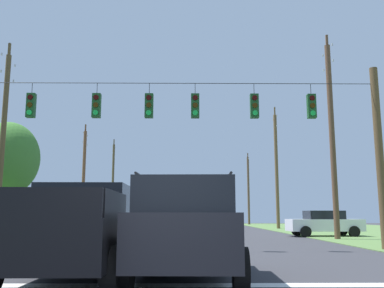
% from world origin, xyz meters
% --- Properties ---
extents(stop_bar_stripe, '(14.04, 0.45, 0.01)m').
position_xyz_m(stop_bar_stripe, '(0.00, 2.62, 0.00)').
color(stop_bar_stripe, white).
rests_on(stop_bar_stripe, ground).
extents(lane_dash_0, '(2.50, 0.15, 0.01)m').
position_xyz_m(lane_dash_0, '(0.00, 8.62, 0.00)').
color(lane_dash_0, white).
rests_on(lane_dash_0, ground).
extents(lane_dash_1, '(2.50, 0.15, 0.01)m').
position_xyz_m(lane_dash_1, '(0.00, 15.98, 0.00)').
color(lane_dash_1, white).
rests_on(lane_dash_1, ground).
extents(lane_dash_2, '(2.50, 0.15, 0.01)m').
position_xyz_m(lane_dash_2, '(0.00, 20.77, 0.00)').
color(lane_dash_2, white).
rests_on(lane_dash_2, ground).
extents(lane_dash_3, '(2.50, 0.15, 0.01)m').
position_xyz_m(lane_dash_3, '(0.00, 28.67, 0.00)').
color(lane_dash_3, white).
rests_on(lane_dash_3, ground).
extents(lane_dash_4, '(2.50, 0.15, 0.01)m').
position_xyz_m(lane_dash_4, '(0.00, 37.26, 0.00)').
color(lane_dash_4, white).
rests_on(lane_dash_4, ground).
extents(overhead_signal_span, '(16.39, 0.31, 7.02)m').
position_xyz_m(overhead_signal_span, '(-0.05, 10.45, 4.05)').
color(overhead_signal_span, brown).
rests_on(overhead_signal_span, ground).
extents(pickup_truck, '(2.32, 5.42, 1.95)m').
position_xyz_m(pickup_truck, '(-1.65, 3.50, 0.97)').
color(pickup_truck, black).
rests_on(pickup_truck, ground).
extents(suv_black, '(2.35, 4.87, 2.05)m').
position_xyz_m(suv_black, '(0.58, 3.40, 1.06)').
color(suv_black, black).
rests_on(suv_black, ground).
extents(distant_car_crossing_white, '(4.35, 2.12, 1.52)m').
position_xyz_m(distant_car_crossing_white, '(8.81, 20.22, 0.79)').
color(distant_car_crossing_white, silver).
rests_on(distant_car_crossing_white, ground).
extents(utility_pole_mid_right, '(0.30, 1.71, 11.34)m').
position_xyz_m(utility_pole_mid_right, '(8.49, 17.12, 5.63)').
color(utility_pole_mid_right, brown).
rests_on(utility_pole_mid_right, ground).
extents(utility_pole_far_right, '(0.31, 1.94, 11.38)m').
position_xyz_m(utility_pole_far_right, '(8.91, 33.74, 5.57)').
color(utility_pole_far_right, brown).
rests_on(utility_pole_far_right, ground).
extents(utility_pole_near_left, '(0.29, 1.54, 9.28)m').
position_xyz_m(utility_pole_near_left, '(8.57, 49.97, 4.53)').
color(utility_pole_near_left, brown).
rests_on(utility_pole_near_left, ground).
extents(utility_pole_far_left, '(0.27, 1.81, 10.50)m').
position_xyz_m(utility_pole_far_left, '(-9.08, 16.48, 5.23)').
color(utility_pole_far_left, brown).
rests_on(utility_pole_far_left, ground).
extents(utility_pole_distant_right, '(0.30, 1.83, 9.76)m').
position_xyz_m(utility_pole_distant_right, '(-9.08, 34.19, 4.82)').
color(utility_pole_distant_right, brown).
rests_on(utility_pole_distant_right, ground).
extents(utility_pole_distant_left, '(0.29, 1.84, 11.00)m').
position_xyz_m(utility_pole_distant_left, '(-9.00, 49.42, 5.43)').
color(utility_pole_distant_left, brown).
rests_on(utility_pole_distant_left, ground).
extents(tree_roadside_left, '(3.73, 3.73, 6.86)m').
position_xyz_m(tree_roadside_left, '(-10.24, 20.02, 4.63)').
color(tree_roadside_left, brown).
rests_on(tree_roadside_left, ground).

